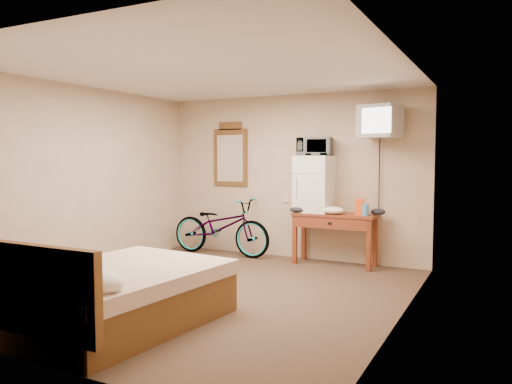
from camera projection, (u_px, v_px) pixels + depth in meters
room at (212, 184)px, 5.64m from camera, size 4.60×4.64×2.50m
desk at (334, 223)px, 7.11m from camera, size 1.18×0.46×0.75m
mini_fridge at (314, 184)px, 7.27m from camera, size 0.51×0.50×0.82m
microwave at (315, 146)px, 7.24m from camera, size 0.54×0.42×0.27m
snack_bag at (360, 207)px, 6.89m from camera, size 0.12×0.07×0.23m
blue_cup at (366, 210)px, 6.81m from camera, size 0.09×0.09×0.16m
cloth_cream at (332, 210)px, 7.03m from camera, size 0.34×0.26×0.11m
cloth_dark_a at (298, 210)px, 7.21m from camera, size 0.24×0.18×0.09m
cloth_dark_b at (378, 212)px, 6.90m from camera, size 0.20×0.17×0.09m
crt_television at (380, 121)px, 6.74m from camera, size 0.59×0.64×0.44m
wall_mirror at (231, 155)px, 8.12m from camera, size 0.61×0.04×1.03m
bicycle at (221, 226)px, 7.91m from camera, size 1.73×0.62×0.91m
bed at (113, 294)px, 4.57m from camera, size 1.61×2.02×0.90m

